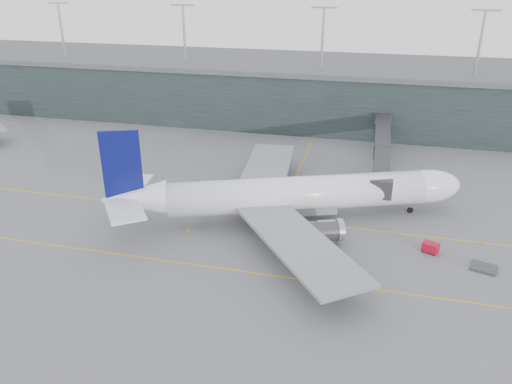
# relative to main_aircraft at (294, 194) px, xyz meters

# --- Properties ---
(ground) EXTENTS (320.00, 320.00, 0.00)m
(ground) POSITION_rel_main_aircraft_xyz_m (-7.70, 3.41, -4.55)
(ground) COLOR slate
(ground) RESTS_ON ground
(taxiline_a) EXTENTS (160.00, 0.25, 0.02)m
(taxiline_a) POSITION_rel_main_aircraft_xyz_m (-7.70, -0.59, -4.54)
(taxiline_a) COLOR gold
(taxiline_a) RESTS_ON ground
(taxiline_b) EXTENTS (160.00, 0.25, 0.02)m
(taxiline_b) POSITION_rel_main_aircraft_xyz_m (-7.70, -16.59, -4.54)
(taxiline_b) COLOR gold
(taxiline_b) RESTS_ON ground
(taxiline_lead_main) EXTENTS (0.25, 60.00, 0.02)m
(taxiline_lead_main) POSITION_rel_main_aircraft_xyz_m (-2.70, 23.41, -4.54)
(taxiline_lead_main) COLOR gold
(taxiline_lead_main) RESTS_ON ground
(terminal) EXTENTS (240.00, 36.00, 29.00)m
(terminal) POSITION_rel_main_aircraft_xyz_m (-7.70, 61.41, 3.07)
(terminal) COLOR #1E2928
(terminal) RESTS_ON ground
(main_aircraft) EXTENTS (55.57, 51.35, 16.21)m
(main_aircraft) POSITION_rel_main_aircraft_xyz_m (0.00, 0.00, 0.00)
(main_aircraft) COLOR white
(main_aircraft) RESTS_ON ground
(jet_bridge) EXTENTS (4.38, 46.71, 7.12)m
(jet_bridge) POSITION_rel_main_aircraft_xyz_m (13.16, 29.19, 0.78)
(jet_bridge) COLOR #2A2A2F
(jet_bridge) RESTS_ON ground
(gse_cart) EXTENTS (2.60, 2.19, 1.51)m
(gse_cart) POSITION_rel_main_aircraft_xyz_m (20.90, -5.32, -3.71)
(gse_cart) COLOR #AA0C21
(gse_cart) RESTS_ON ground
(baggage_dolly) EXTENTS (3.95, 3.49, 0.33)m
(baggage_dolly) POSITION_rel_main_aircraft_xyz_m (27.70, -8.12, -4.35)
(baggage_dolly) COLOR #35363A
(baggage_dolly) RESTS_ON ground
(uld_a) EXTENTS (2.13, 1.89, 1.63)m
(uld_a) POSITION_rel_main_aircraft_xyz_m (-11.14, 13.41, -3.69)
(uld_a) COLOR #3F3E43
(uld_a) RESTS_ON ground
(uld_b) EXTENTS (2.17, 1.79, 1.88)m
(uld_b) POSITION_rel_main_aircraft_xyz_m (-9.43, 15.13, -3.56)
(uld_b) COLOR #3F3E43
(uld_b) RESTS_ON ground
(uld_c) EXTENTS (2.32, 2.03, 1.81)m
(uld_c) POSITION_rel_main_aircraft_xyz_m (-8.11, 13.22, -3.60)
(uld_c) COLOR #3F3E43
(uld_c) RESTS_ON ground
(cone_nose) EXTENTS (0.41, 0.41, 0.65)m
(cone_nose) POSITION_rel_main_aircraft_xyz_m (28.73, -1.11, -4.23)
(cone_nose) COLOR orange
(cone_nose) RESTS_ON ground
(cone_wing_stbd) EXTENTS (0.44, 0.44, 0.70)m
(cone_wing_stbd) POSITION_rel_main_aircraft_xyz_m (2.40, -14.51, -4.20)
(cone_wing_stbd) COLOR #F2570D
(cone_wing_stbd) RESTS_ON ground
(cone_wing_port) EXTENTS (0.46, 0.46, 0.73)m
(cone_wing_port) POSITION_rel_main_aircraft_xyz_m (3.00, 15.10, -4.18)
(cone_wing_port) COLOR #FC560E
(cone_wing_port) RESTS_ON ground
(cone_tail) EXTENTS (0.45, 0.45, 0.71)m
(cone_tail) POSITION_rel_main_aircraft_xyz_m (-15.37, -7.67, -4.19)
(cone_tail) COLOR orange
(cone_tail) RESTS_ON ground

